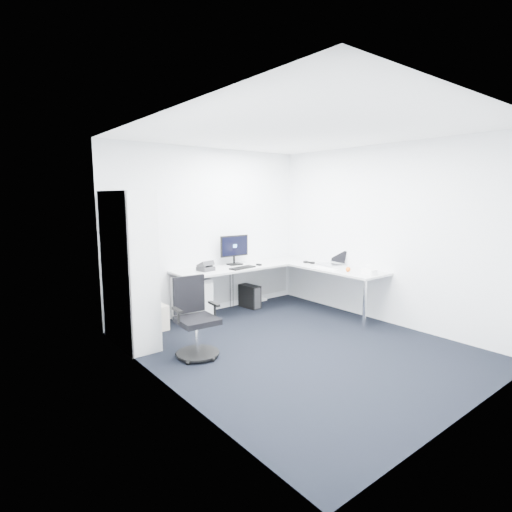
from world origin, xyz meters
TOP-DOWN VIEW (x-y plane):
  - ground at (0.00, 0.00)m, footprint 4.20×4.20m
  - ceiling at (0.00, 0.00)m, footprint 4.20×4.20m
  - wall_back at (0.00, 2.10)m, footprint 3.60×0.02m
  - wall_front at (0.00, -2.10)m, footprint 3.60×0.02m
  - wall_left at (-1.80, 0.00)m, footprint 0.02×4.20m
  - wall_right at (1.80, 0.00)m, footprint 0.02×4.20m
  - l_desk at (0.55, 1.40)m, footprint 2.67×1.49m
  - drawer_pedestal at (-0.52, 1.80)m, footprint 0.44×0.55m
  - bookshelf at (-1.62, 1.45)m, footprint 0.39×1.00m
  - task_chair at (-1.17, 0.52)m, footprint 0.58×0.58m
  - black_pc_tower at (0.65, 1.85)m, footprint 0.22×0.42m
  - beige_pc_tower at (-1.09, 1.81)m, footprint 0.18×0.39m
  - power_strip at (0.99, 2.04)m, footprint 0.38×0.07m
  - monitor at (0.37, 1.90)m, footprint 0.54×0.19m
  - black_keyboard at (0.27, 1.55)m, footprint 0.47×0.22m
  - mouse at (0.65, 1.60)m, footprint 0.06×0.09m
  - desk_phone at (-0.30, 1.75)m, footprint 0.24×0.24m
  - laptop at (1.58, 0.88)m, footprint 0.41×0.40m
  - white_keyboard at (1.27, 0.68)m, footprint 0.13×0.44m
  - headphones at (1.47, 1.23)m, footprint 0.17×0.23m
  - orange_fruit at (1.36, 0.30)m, footprint 0.08×0.08m
  - tissue_box at (1.46, -0.01)m, footprint 0.16×0.24m

SIDE VIEW (x-z plane):
  - ground at x=0.00m, z-range 0.00..0.00m
  - power_strip at x=0.99m, z-range 0.00..0.04m
  - beige_pc_tower at x=-1.09m, z-range 0.00..0.36m
  - black_pc_tower at x=0.65m, z-range 0.00..0.39m
  - drawer_pedestal at x=-0.52m, z-range 0.00..0.68m
  - l_desk at x=0.55m, z-range 0.00..0.78m
  - task_chair at x=-1.17m, z-range 0.00..0.96m
  - white_keyboard at x=1.27m, z-range 0.78..0.79m
  - black_keyboard at x=0.27m, z-range 0.78..0.80m
  - mouse at x=0.65m, z-range 0.78..0.81m
  - headphones at x=1.47m, z-range 0.78..0.83m
  - orange_fruit at x=1.36m, z-range 0.78..0.86m
  - tissue_box at x=1.46m, z-range 0.78..0.86m
  - desk_phone at x=-0.30m, z-range 0.78..0.93m
  - laptop at x=1.58m, z-range 0.78..1.04m
  - bookshelf at x=-1.62m, z-range 0.00..2.00m
  - monitor at x=0.37m, z-range 0.78..1.29m
  - wall_back at x=0.00m, z-range 0.00..2.70m
  - wall_front at x=0.00m, z-range 0.00..2.70m
  - wall_left at x=-1.80m, z-range 0.00..2.70m
  - wall_right at x=1.80m, z-range 0.00..2.70m
  - ceiling at x=0.00m, z-range 2.70..2.70m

